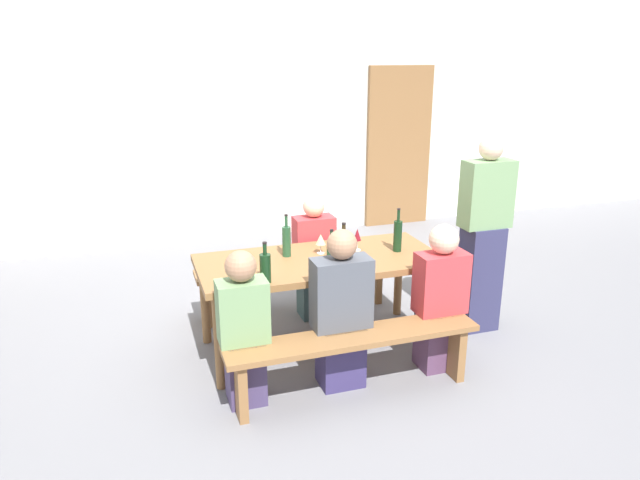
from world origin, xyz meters
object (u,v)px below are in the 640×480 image
wine_bottle_1 (343,252)px  wine_glass_1 (321,240)px  wooden_door (399,147)px  wine_bottle_4 (332,255)px  seated_guest_near_0 (244,331)px  seated_guest_far_0 (314,261)px  bench_far (295,275)px  seated_guest_near_1 (341,314)px  tasting_table (320,268)px  wine_bottle_3 (398,235)px  bench_near (353,348)px  wine_glass_0 (357,235)px  wine_bottle_0 (287,241)px  seated_guest_near_2 (440,301)px  wine_bottle_2 (265,267)px  standing_host (483,240)px

wine_bottle_1 → wine_glass_1: wine_bottle_1 is taller
wooden_door → wine_bottle_4: wooden_door is taller
seated_guest_near_0 → seated_guest_far_0: (0.85, 1.14, 0.00)m
bench_far → seated_guest_far_0: seated_guest_far_0 is taller
seated_guest_near_1 → wine_bottle_4: bearing=-7.0°
tasting_table → wine_glass_1: size_ratio=11.80×
wine_bottle_4 → seated_guest_near_0: 0.86m
wine_bottle_3 → bench_near: bearing=-132.6°
wine_bottle_1 → wine_glass_1: size_ratio=2.21×
wine_bottle_3 → bench_far: bearing=130.7°
seated_guest_near_1 → wine_glass_0: bearing=-29.8°
wine_bottle_0 → wine_bottle_1: 0.51m
wine_glass_0 → seated_guest_near_0: seated_guest_near_0 is taller
tasting_table → wine_glass_0: wine_glass_0 is taller
wine_bottle_3 → wine_bottle_0: bearing=169.5°
wooden_door → seated_guest_near_2: (-1.38, -3.60, -0.51)m
wine_bottle_3 → wine_glass_1: size_ratio=2.22×
wine_bottle_3 → seated_guest_near_2: seated_guest_near_2 is taller
wooden_door → bench_far: size_ratio=1.19×
tasting_table → wine_bottle_0: size_ratio=5.55×
wine_glass_0 → wine_bottle_0: bearing=175.5°
tasting_table → wine_bottle_2: size_ratio=6.40×
wine_bottle_3 → seated_guest_near_1: size_ratio=0.31×
wooden_door → wine_glass_1: (-2.07, -2.92, -0.19)m
bench_near → wine_glass_0: 1.02m
seated_guest_near_1 → seated_guest_near_2: seated_guest_near_1 is taller
standing_host → wine_bottle_0: bearing=-8.2°
bench_near → seated_guest_near_1: 0.25m
seated_guest_near_0 → wine_bottle_0: bearing=-34.8°
seated_guest_near_1 → seated_guest_far_0: (0.17, 1.14, -0.02)m
wine_bottle_3 → wooden_door: bearing=64.3°
wine_bottle_3 → tasting_table: bearing=177.8°
bench_far → seated_guest_near_0: 1.48m
wooden_door → wine_bottle_0: (-2.34, -2.89, -0.17)m
bench_near → wine_bottle_4: wine_bottle_4 is taller
wine_glass_1 → seated_guest_near_1: (-0.08, -0.68, -0.32)m
wine_bottle_4 → seated_guest_far_0: bearing=81.0°
wine_bottle_3 → wine_glass_0: 0.32m
seated_guest_near_1 → seated_guest_near_2: 0.77m
wine_glass_0 → seated_guest_near_0: size_ratio=0.17×
bench_far → seated_guest_near_1: (-0.04, -1.29, 0.20)m
wine_bottle_3 → wine_bottle_4: wine_bottle_3 is taller
wine_bottle_2 → seated_guest_near_0: bearing=-132.6°
wine_glass_1 → seated_guest_near_0: seated_guest_near_0 is taller
seated_guest_near_0 → seated_guest_near_2: 1.45m
wooden_door → wine_bottle_2: (-2.62, -3.37, -0.19)m
wine_bottle_2 → standing_host: bearing=7.4°
wine_bottle_2 → bench_near: bearing=-36.8°
wine_glass_0 → seated_guest_near_1: size_ratio=0.16×
wine_bottle_0 → standing_host: (1.61, -0.23, -0.09)m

